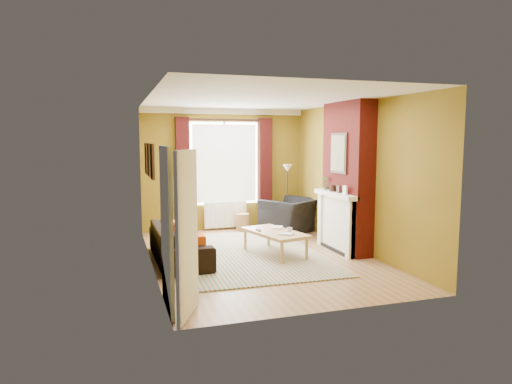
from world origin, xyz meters
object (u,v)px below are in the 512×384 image
floor_lamp (287,178)px  armchair (290,216)px  wicker_stool (243,222)px  sofa (179,243)px  coffee_table (275,234)px

floor_lamp → armchair: bearing=-93.8°
floor_lamp → wicker_stool: bearing=165.8°
floor_lamp → sofa: bearing=-145.1°
armchair → wicker_stool: size_ratio=2.93×
armchair → wicker_stool: armchair is taller
armchair → coffee_table: (-1.05, -1.86, 0.02)m
wicker_stool → sofa: bearing=-128.9°
floor_lamp → coffee_table: bearing=-116.8°
armchair → wicker_stool: 1.13m
sofa → armchair: size_ratio=1.81×
sofa → armchair: 3.24m
sofa → floor_lamp: bearing=-56.0°
sofa → coffee_table: (1.71, -0.17, 0.09)m
coffee_table → wicker_stool: (0.06, 2.36, -0.20)m
sofa → floor_lamp: size_ratio=1.38×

